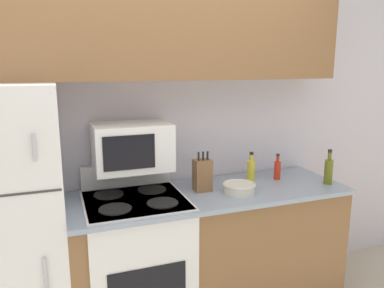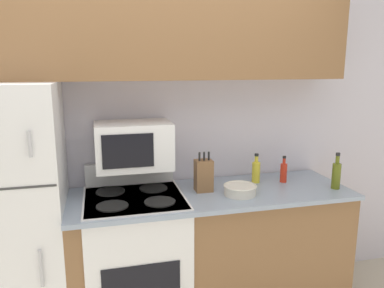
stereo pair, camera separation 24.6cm
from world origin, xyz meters
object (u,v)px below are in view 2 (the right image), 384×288
microwave (133,145)px  bowl (240,190)px  stove (136,260)px  knife_block (204,175)px  bottle_hot_sauce (284,172)px  bottle_olive_oil (336,175)px  bottle_cooking_spray (256,171)px  refrigerator (8,221)px

microwave → bowl: size_ratio=2.24×
stove → knife_block: 0.74m
stove → bottle_hot_sauce: 1.24m
bottle_hot_sauce → knife_block: bearing=-175.9°
microwave → bottle_hot_sauce: bearing=-2.7°
microwave → bottle_olive_oil: bearing=-11.4°
bowl → bottle_cooking_spray: bottle_cooking_spray is taller
stove → bottle_hot_sauce: (1.12, 0.08, 0.52)m
microwave → bowl: bearing=-19.3°
bowl → bottle_olive_oil: size_ratio=0.87×
refrigerator → bottle_hot_sauce: (1.90, 0.06, 0.16)m
microwave → knife_block: size_ratio=1.80×
refrigerator → bottle_olive_oil: 2.20m
bottle_cooking_spray → bottle_hot_sauce: size_ratio=1.10×
refrigerator → bowl: 1.49m
stove → bottle_cooking_spray: bottle_cooking_spray is taller
bottle_cooking_spray → bottle_hot_sauce: (0.20, -0.04, -0.01)m
bowl → bottle_hot_sauce: (0.42, 0.19, 0.04)m
stove → bowl: bearing=-8.8°
refrigerator → bowl: bearing=-4.7°
bottle_olive_oil → knife_block: bearing=168.8°
refrigerator → stove: size_ratio=1.54×
stove → bottle_olive_oil: size_ratio=4.22×
refrigerator → bottle_olive_oil: size_ratio=6.50×
refrigerator → bottle_cooking_spray: (1.69, 0.11, 0.17)m
bottle_cooking_spray → bottle_olive_oil: size_ratio=0.85×
refrigerator → bowl: (1.48, -0.12, 0.12)m
bottle_cooking_spray → bottle_olive_oil: bearing=-28.9°
stove → bottle_olive_oil: bearing=-6.1°
refrigerator → bottle_cooking_spray: 1.70m
refrigerator → stove: 0.86m
refrigerator → microwave: 0.90m
refrigerator → knife_block: 1.28m
bowl → bottle_hot_sauce: bottle_hot_sauce is taller
bowl → knife_block: bearing=146.8°
bottle_cooking_spray → bottle_olive_oil: 0.56m
stove → bowl: 0.86m
bowl → bottle_olive_oil: 0.71m
bowl → bottle_olive_oil: bearing=-3.3°
knife_block → bottle_cooking_spray: size_ratio=1.28×
refrigerator → bottle_cooking_spray: size_ratio=7.68×
microwave → bottle_olive_oil: microwave is taller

